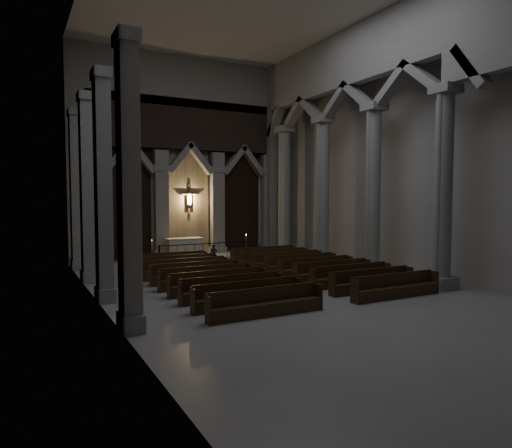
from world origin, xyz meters
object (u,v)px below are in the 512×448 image
(candle_stand_left, at_px, (152,257))
(pews, at_px, (264,275))
(worshipper, at_px, (214,255))
(candle_stand_right, at_px, (246,252))
(altar, at_px, (184,247))
(altar_rail, at_px, (203,249))

(candle_stand_left, distance_m, pews, 8.08)
(worshipper, bearing_deg, candle_stand_right, 51.74)
(candle_stand_left, xyz_separation_m, worshipper, (2.85, -2.00, 0.19))
(altar, bearing_deg, worshipper, -76.56)
(altar_rail, xyz_separation_m, worshipper, (-0.05, -1.77, -0.13))
(altar_rail, bearing_deg, pews, -90.00)
(altar_rail, bearing_deg, altar, 123.56)
(altar, height_order, altar_rail, altar)
(candle_stand_right, relative_size, pews, 0.14)
(candle_stand_left, relative_size, worshipper, 1.20)
(worshipper, bearing_deg, pews, -64.53)
(pews, bearing_deg, altar, 95.02)
(altar, xyz_separation_m, pews, (0.74, -8.43, -0.42))
(altar_rail, xyz_separation_m, pews, (0.00, -7.31, -0.39))
(candle_stand_right, bearing_deg, altar, 154.76)
(altar_rail, height_order, pews, altar_rail)
(pews, bearing_deg, worshipper, 90.53)
(worshipper, bearing_deg, altar_rail, 113.27)
(candle_stand_left, relative_size, candle_stand_right, 0.90)
(altar, xyz_separation_m, candle_stand_right, (3.31, -1.56, -0.31))
(candle_stand_right, relative_size, worshipper, 1.32)
(candle_stand_left, distance_m, candle_stand_right, 5.51)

